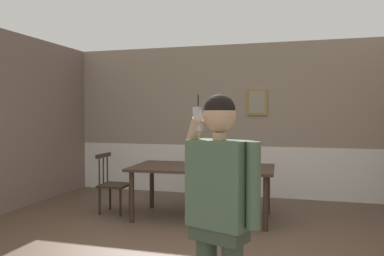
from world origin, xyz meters
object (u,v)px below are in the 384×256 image
object	(u,v)px
dining_table	(202,171)
chair_by_doorway	(113,184)
chair_near_window	(213,178)
person_figure	(220,203)

from	to	relation	value
dining_table	chair_by_doorway	world-z (taller)	chair_by_doorway
chair_near_window	person_figure	xyz separation A→B (m)	(0.94, -3.94, 0.50)
person_figure	chair_near_window	bearing A→B (deg)	-56.60
dining_table	chair_near_window	bearing A→B (deg)	93.22
chair_near_window	person_figure	world-z (taller)	person_figure
dining_table	chair_by_doorway	bearing A→B (deg)	-176.85
chair_by_doorway	person_figure	size ratio (longest dim) A/B	0.55
dining_table	chair_by_doorway	xyz separation A→B (m)	(-1.41, -0.08, -0.24)
dining_table	chair_by_doorway	size ratio (longest dim) A/B	2.30
chair_near_window	chair_by_doorway	xyz separation A→B (m)	(-1.36, -1.00, 0.00)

